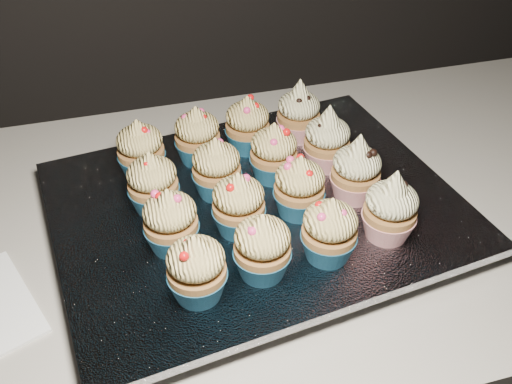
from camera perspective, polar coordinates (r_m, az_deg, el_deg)
The scene contains 19 objects.
worktop at distance 0.77m, azimuth -10.39°, elevation -4.42°, with size 2.44×0.64×0.04m, color beige.
baking_tray at distance 0.74m, azimuth -0.00°, elevation -2.36°, with size 0.46×0.35×0.02m, color black.
foil_lining at distance 0.73m, azimuth -0.00°, elevation -1.35°, with size 0.50×0.39×0.01m, color silver.
cupcake_0 at distance 0.59m, azimuth -5.96°, elevation -7.66°, with size 0.06×0.06×0.08m.
cupcake_1 at distance 0.61m, azimuth 0.63°, elevation -5.56°, with size 0.06×0.06×0.08m.
cupcake_2 at distance 0.63m, azimuth 7.35°, elevation -3.86°, with size 0.06×0.06×0.08m.
cupcake_3 at distance 0.67m, azimuth 13.29°, elevation -1.65°, with size 0.06×0.06×0.10m.
cupcake_4 at distance 0.64m, azimuth -8.53°, elevation -2.94°, with size 0.06×0.06×0.08m.
cupcake_5 at distance 0.66m, azimuth -1.75°, elevation -1.28°, with size 0.06×0.06×0.08m.
cupcake_6 at distance 0.69m, azimuth 4.36°, elevation 0.45°, with size 0.06×0.06×0.08m.
cupcake_7 at distance 0.72m, azimuth 9.97°, elevation 2.08°, with size 0.06×0.06×0.10m.
cupcake_8 at distance 0.70m, azimuth -10.28°, elevation 0.84°, with size 0.06×0.06×0.08m.
cupcake_9 at distance 0.72m, azimuth -3.97°, elevation 2.35°, with size 0.06×0.06×0.08m.
cupcake_10 at distance 0.74m, azimuth 1.78°, elevation 3.89°, with size 0.06×0.06×0.08m.
cupcake_11 at distance 0.77m, azimuth 7.11°, elevation 5.12°, with size 0.06×0.06×0.10m.
cupcake_12 at distance 0.76m, azimuth -11.46°, elevation 4.15°, with size 0.06×0.06×0.08m.
cupcake_13 at distance 0.78m, azimuth -5.88°, elevation 5.57°, with size 0.06×0.06×0.08m.
cupcake_14 at distance 0.80m, azimuth -0.86°, elevation 6.68°, with size 0.06×0.06×0.08m.
cupcake_15 at distance 0.82m, azimuth 4.29°, elevation 7.85°, with size 0.06×0.06×0.10m.
Camera 1 is at (-0.02, 1.13, 1.40)m, focal length 40.00 mm.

